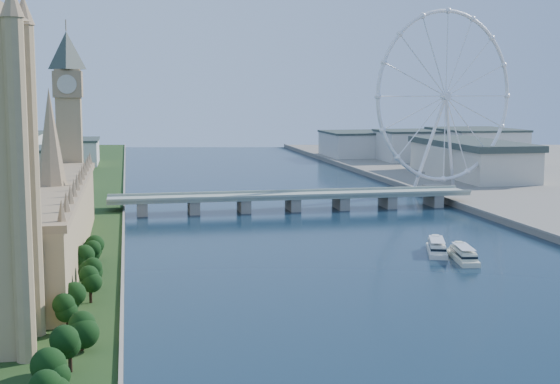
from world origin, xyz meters
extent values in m
cube|color=tan|center=(-128.00, 170.00, 17.00)|extent=(24.00, 200.00, 28.00)
cone|color=#937A59|center=(-128.00, 170.00, 53.00)|extent=(12.00, 12.00, 40.00)
cube|color=tan|center=(-128.00, 278.00, 43.00)|extent=(13.00, 13.00, 80.00)
cube|color=#937A59|center=(-128.00, 278.00, 75.00)|extent=(15.00, 15.00, 14.00)
pyramid|color=#2D3833|center=(-128.00, 278.00, 103.00)|extent=(20.02, 20.02, 20.00)
cube|color=gray|center=(0.00, 300.00, 8.50)|extent=(220.00, 22.00, 2.00)
cube|color=gray|center=(-90.00, 300.00, 3.75)|extent=(6.00, 20.00, 7.50)
cube|color=gray|center=(-60.00, 300.00, 3.75)|extent=(6.00, 20.00, 7.50)
cube|color=gray|center=(-30.00, 300.00, 3.75)|extent=(6.00, 20.00, 7.50)
cube|color=gray|center=(0.00, 300.00, 3.75)|extent=(6.00, 20.00, 7.50)
cube|color=gray|center=(30.00, 300.00, 3.75)|extent=(6.00, 20.00, 7.50)
cube|color=gray|center=(60.00, 300.00, 3.75)|extent=(6.00, 20.00, 7.50)
cube|color=gray|center=(90.00, 300.00, 3.75)|extent=(6.00, 20.00, 7.50)
torus|color=silver|center=(120.00, 355.00, 68.00)|extent=(113.60, 39.12, 118.60)
cylinder|color=silver|center=(120.00, 355.00, 68.00)|extent=(7.25, 6.61, 6.00)
cube|color=gray|center=(117.00, 365.00, 4.00)|extent=(14.00, 10.00, 2.00)
cube|color=beige|center=(-160.00, 430.00, 16.00)|extent=(40.00, 60.00, 26.00)
cube|color=beige|center=(-200.00, 520.00, 19.00)|extent=(60.00, 80.00, 32.00)
cube|color=beige|center=(-150.00, 600.00, 14.00)|extent=(50.00, 70.00, 22.00)
cube|color=beige|center=(180.00, 580.00, 17.00)|extent=(60.00, 60.00, 28.00)
cube|color=beige|center=(240.00, 560.00, 18.00)|extent=(70.00, 90.00, 30.00)
cube|color=beige|center=(140.00, 640.00, 15.00)|extent=(60.00, 80.00, 24.00)
camera|label=1|loc=(-97.52, -156.25, 71.35)|focal=50.00mm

